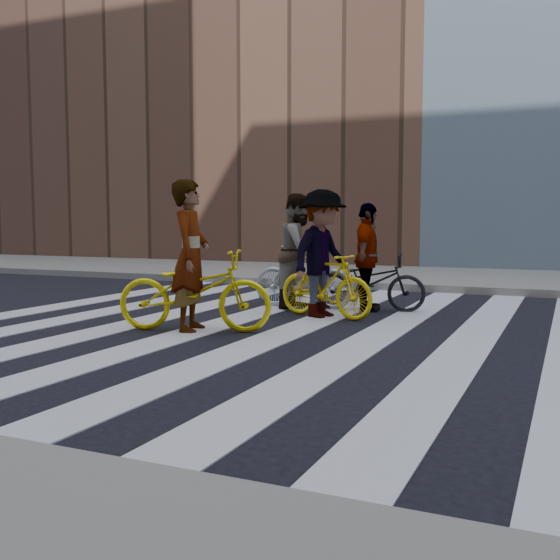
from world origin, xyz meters
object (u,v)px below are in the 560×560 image
Objects in this scene: rider_right at (322,254)px; bike_dark_rear at (370,282)px; bike_silver_mid at (302,277)px; rider_mid at (300,251)px; bike_yellow_left at (194,291)px; rider_rear at (367,257)px; bike_yellow_right at (325,284)px; rider_left at (191,256)px.

bike_dark_rear is at bearing -8.39° from rider_right.
bike_dark_rear is at bearing -83.24° from bike_silver_mid.
bike_yellow_left is at bearing 172.60° from rider_mid.
bike_yellow_left is 2.66m from rider_mid.
rider_mid is at bearing 56.44° from rider_right.
bike_yellow_left is 3.10m from rider_rear.
bike_yellow_right is at bearing 151.18° from rider_rear.
rider_right reaches higher than bike_silver_mid.
bike_yellow_right is 1.06m from rider_rear.
rider_rear is at bearing -3.20° from bike_yellow_right.
bike_yellow_right is 0.84× the size of rider_left.
bike_silver_mid is at bearing 86.77° from bike_dark_rear.
bike_yellow_left is at bearing 164.06° from bike_yellow_right.
rider_mid is 0.99× the size of rider_right.
rider_mid is (-1.13, -0.11, 0.47)m from bike_dark_rear.
bike_dark_rear is (1.08, 0.11, -0.06)m from bike_silver_mid.
rider_mid reaches higher than rider_rear.
rider_rear reaches higher than bike_yellow_left.
rider_right is 1.10× the size of rider_rear.
rider_left reaches higher than bike_silver_mid.
bike_silver_mid is at bearing -24.90° from bike_yellow_left.
bike_silver_mid reaches higher than bike_yellow_right.
bike_dark_rear is 3.17m from rider_left.
bike_yellow_left is at bearing 141.74° from bike_dark_rear.
rider_left is (-0.05, 0.00, 0.44)m from bike_yellow_left.
rider_left reaches higher than rider_mid.
rider_left is (-0.48, -2.60, 0.46)m from bike_silver_mid.
bike_silver_mid is 1.09m from rider_rear.
rider_mid is (0.43, 2.60, -0.04)m from rider_left.
bike_yellow_left is at bearing -105.57° from rider_left.
bike_dark_rear is at bearing -44.71° from bike_yellow_left.
bike_yellow_left reaches higher than bike_yellow_right.
rider_left reaches higher than rider_right.
bike_silver_mid is 0.99× the size of bike_dark_rear.
rider_right is at bearing -48.01° from rider_left.
rider_mid reaches higher than bike_dark_rear.
rider_rear is at bearing -83.24° from rider_mid.
rider_mid reaches higher than bike_yellow_left.
rider_right is at bearing 106.50° from bike_yellow_right.
bike_yellow_right is (1.12, 1.77, -0.04)m from bike_yellow_left.
bike_yellow_right is at bearing -137.24° from rider_mid.
bike_dark_rear is 1.23m from rider_mid.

